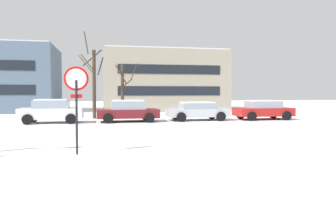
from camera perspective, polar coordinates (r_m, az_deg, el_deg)
The scene contains 10 objects.
ground_plane at distance 12.28m, azimuth -12.58°, elevation -7.05°, with size 120.00×120.00×0.00m, color white.
road_surface at distance 16.03m, azimuth -12.33°, elevation -4.86°, with size 80.00×9.58×0.00m.
stop_sign at distance 10.67m, azimuth -15.64°, elevation 2.04°, with size 0.76×0.10×2.78m.
parked_car_white at distance 22.18m, azimuth -19.59°, elevation -0.99°, with size 3.88×2.02×1.52m.
parked_car_maroon at distance 21.98m, azimuth -6.99°, elevation -1.00°, with size 4.05×2.15×1.44m.
parked_car_silver at distance 22.99m, azimuth 5.13°, elevation -1.00°, with size 4.27×2.09×1.29m.
parked_car_red at distance 24.58m, azimuth 16.20°, elevation -0.78°, with size 4.06×2.10×1.39m.
tree_far_right at distance 25.06m, azimuth -12.82°, elevation 4.37°, with size 1.89×2.04×6.52m.
tree_far_mid at distance 25.88m, azimuth -7.84°, elevation 2.77°, with size 1.69×1.87×4.17m.
building_far_right at distance 36.26m, azimuth -0.97°, elevation 4.18°, with size 12.77×8.49×6.39m.
Camera 1 is at (0.23, -12.11, 1.97)m, focal length 35.06 mm.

